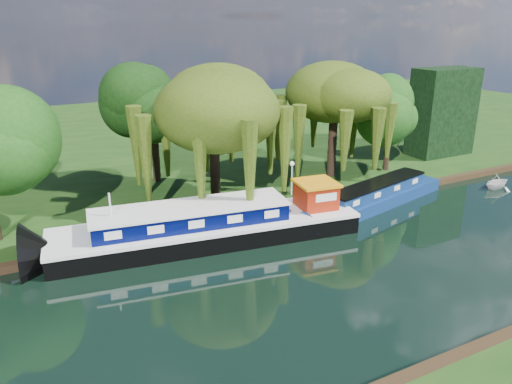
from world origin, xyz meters
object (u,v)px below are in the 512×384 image
dutch_barge (211,226)px  white_cruiser (496,189)px  red_dinghy (211,241)px  narrowboat (377,197)px

dutch_barge → white_cruiser: size_ratio=7.53×
red_dinghy → white_cruiser: white_cruiser is taller
narrowboat → white_cruiser: bearing=-21.1°
dutch_barge → red_dinghy: bearing=-102.0°
narrowboat → red_dinghy: narrowboat is taller
dutch_barge → white_cruiser: 23.80m
dutch_barge → red_dinghy: (-0.05, -0.14, -0.96)m
dutch_barge → narrowboat: size_ratio=1.41×
narrowboat → red_dinghy: 12.86m
red_dinghy → white_cruiser: bearing=-98.3°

